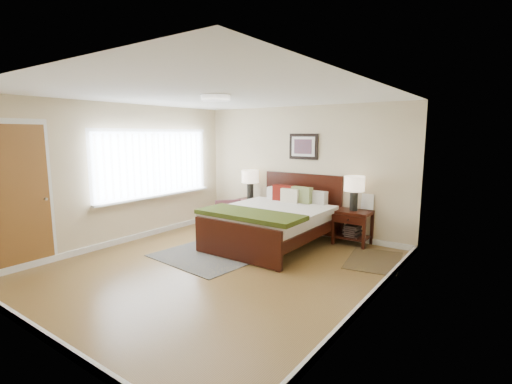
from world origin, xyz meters
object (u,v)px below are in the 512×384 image
at_px(nightstand_left, 250,205).
at_px(bed, 274,215).
at_px(armchair, 234,216).
at_px(lamp_left, 250,179).
at_px(rug_persian, 227,249).
at_px(nightstand_right, 352,224).
at_px(lamp_right, 354,187).

bearing_deg(nightstand_left, bed, -35.61).
bearing_deg(armchair, bed, 25.09).
xyz_separation_m(lamp_left, rug_persian, (0.66, -1.57, -1.02)).
bearing_deg(nightstand_left, rug_persian, -67.04).
bearing_deg(bed, rug_persian, -123.90).
distance_m(lamp_left, rug_persian, 1.98).
xyz_separation_m(bed, nightstand_left, (-1.15, 0.82, -0.07)).
xyz_separation_m(nightstand_right, armchair, (-2.29, -0.53, -0.06)).
bearing_deg(lamp_left, armchair, -91.57).
height_order(bed, lamp_right, lamp_right).
bearing_deg(lamp_right, nightstand_right, -90.00).
height_order(bed, nightstand_right, bed).
height_order(nightstand_left, lamp_right, lamp_right).
bearing_deg(armchair, nightstand_left, 127.72).
bearing_deg(nightstand_left, nightstand_right, 0.21).
xyz_separation_m(bed, lamp_left, (-1.15, 0.84, 0.49)).
bearing_deg(lamp_right, lamp_left, 180.00).
relative_size(bed, nightstand_left, 3.67).
height_order(lamp_right, armchair, lamp_right).
height_order(nightstand_right, lamp_right, lamp_right).
distance_m(nightstand_right, rug_persian, 2.28).
distance_m(armchair, rug_persian, 1.26).
height_order(nightstand_left, nightstand_right, nightstand_right).
relative_size(nightstand_right, lamp_right, 1.02).
distance_m(nightstand_right, lamp_left, 2.37).
height_order(lamp_right, rug_persian, lamp_right).
xyz_separation_m(nightstand_right, lamp_left, (-2.28, 0.01, 0.65)).
xyz_separation_m(lamp_right, rug_persian, (-1.62, -1.57, -1.04)).
relative_size(bed, lamp_right, 3.57).
relative_size(lamp_left, rug_persian, 0.28).
bearing_deg(nightstand_right, lamp_left, 179.69).
distance_m(nightstand_left, lamp_left, 0.56).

